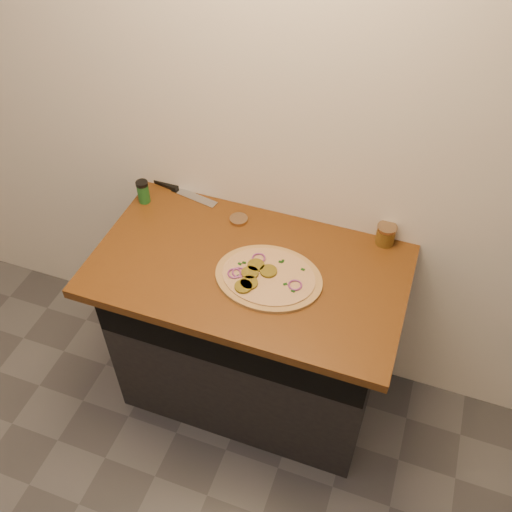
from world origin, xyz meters
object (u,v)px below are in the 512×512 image
at_px(salsa_jar, 386,234).
at_px(spice_shaker, 143,192).
at_px(pizza, 267,277).
at_px(chefs_knife, 179,190).

relative_size(salsa_jar, spice_shaker, 0.82).
height_order(pizza, chefs_knife, pizza).
height_order(pizza, spice_shaker, spice_shaker).
bearing_deg(pizza, spice_shaker, 158.84).
bearing_deg(pizza, salsa_jar, 42.38).
height_order(chefs_knife, salsa_jar, salsa_jar).
relative_size(pizza, chefs_knife, 1.25).
distance_m(pizza, salsa_jar, 0.51).
bearing_deg(chefs_knife, salsa_jar, -0.99).
bearing_deg(spice_shaker, pizza, -21.16).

